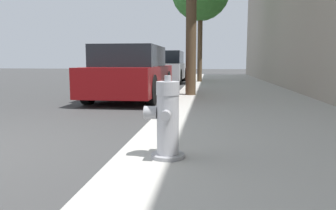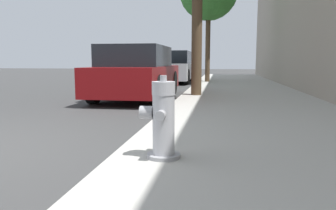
% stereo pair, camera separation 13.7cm
% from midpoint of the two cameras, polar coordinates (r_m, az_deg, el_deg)
% --- Properties ---
extents(sidewalk_slab, '(3.40, 40.00, 0.13)m').
position_cam_midpoint_polar(sidewalk_slab, '(3.31, 20.10, -9.68)').
color(sidewalk_slab, '#A8A59E').
rests_on(sidewalk_slab, ground_plane).
extents(fire_hydrant, '(0.38, 0.40, 0.77)m').
position_cam_midpoint_polar(fire_hydrant, '(3.03, -1.47, -2.75)').
color(fire_hydrant, '#97979C').
rests_on(fire_hydrant, sidewalk_slab).
extents(parked_car_near, '(1.73, 4.35, 1.43)m').
position_cam_midpoint_polar(parked_car_near, '(9.02, -6.76, 5.52)').
color(parked_car_near, maroon).
rests_on(parked_car_near, ground_plane).
extents(parked_car_mid, '(1.73, 4.28, 1.49)m').
position_cam_midpoint_polar(parked_car_mid, '(15.68, -0.66, 6.53)').
color(parked_car_mid, '#B7B7BC').
rests_on(parked_car_mid, ground_plane).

